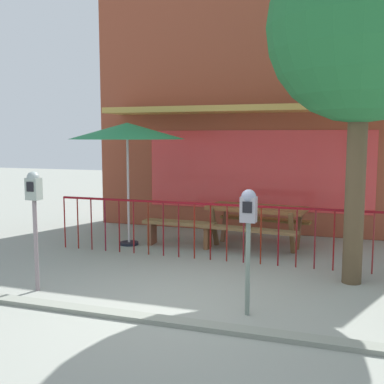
# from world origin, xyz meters

# --- Properties ---
(ground) EXTENTS (40.00, 40.00, 0.00)m
(ground) POSITION_xyz_m (0.00, 0.00, 0.00)
(ground) COLOR gray
(pub_storefront) EXTENTS (7.43, 1.47, 5.47)m
(pub_storefront) POSITION_xyz_m (0.00, 4.77, 2.71)
(pub_storefront) COLOR brown
(pub_storefront) RESTS_ON ground
(patio_fence_front) EXTENTS (6.26, 0.04, 0.97)m
(patio_fence_front) POSITION_xyz_m (-0.00, 2.04, 0.66)
(patio_fence_front) COLOR maroon
(patio_fence_front) RESTS_ON ground
(picnic_table_left) EXTENTS (1.95, 1.56, 0.79)m
(picnic_table_left) POSITION_xyz_m (0.28, 3.19, 0.61)
(picnic_table_left) COLOR brown
(picnic_table_left) RESTS_ON ground
(patio_umbrella) EXTENTS (2.18, 2.18, 2.33)m
(patio_umbrella) POSITION_xyz_m (-2.08, 2.62, 2.16)
(patio_umbrella) COLOR black
(patio_umbrella) RESTS_ON ground
(patio_bench) EXTENTS (1.40, 0.33, 0.48)m
(patio_bench) POSITION_xyz_m (-1.12, 2.81, 0.35)
(patio_bench) COLOR olive
(patio_bench) RESTS_ON ground
(parking_meter_near) EXTENTS (0.18, 0.17, 1.62)m
(parking_meter_near) POSITION_xyz_m (-2.06, -0.21, 1.25)
(parking_meter_near) COLOR slate
(parking_meter_near) RESTS_ON ground
(parking_meter_far) EXTENTS (0.18, 0.17, 1.48)m
(parking_meter_far) POSITION_xyz_m (0.81, -0.17, 1.14)
(parking_meter_far) COLOR slate
(parking_meter_far) RESTS_ON ground
(street_tree) EXTENTS (2.56, 2.56, 4.81)m
(street_tree) POSITION_xyz_m (1.97, 1.49, 3.50)
(street_tree) COLOR #4D3D28
(street_tree) RESTS_ON ground
(curb_edge) EXTENTS (10.40, 0.20, 0.11)m
(curb_edge) POSITION_xyz_m (0.00, -0.71, 0.00)
(curb_edge) COLOR gray
(curb_edge) RESTS_ON ground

